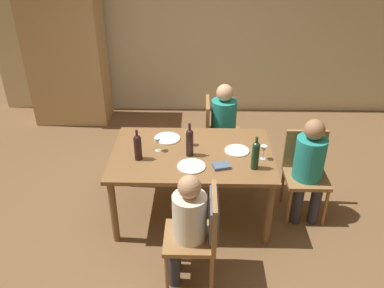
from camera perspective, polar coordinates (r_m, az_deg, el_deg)
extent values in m
plane|color=brown|center=(4.49, 0.00, -9.53)|extent=(10.00, 10.00, 0.00)
cube|color=beige|center=(6.39, 0.56, 16.30)|extent=(6.40, 0.12, 2.70)
cube|color=tan|center=(6.35, -17.51, 12.08)|extent=(1.10, 0.56, 2.10)
cube|color=brown|center=(4.06, 0.00, -1.47)|extent=(1.64, 1.08, 0.04)
cylinder|color=brown|center=(3.99, -11.15, -9.50)|extent=(0.07, 0.07, 0.72)
cylinder|color=brown|center=(3.96, 10.93, -9.82)|extent=(0.07, 0.07, 0.72)
cylinder|color=brown|center=(4.73, -9.00, -2.30)|extent=(0.07, 0.07, 0.72)
cylinder|color=brown|center=(4.71, 9.30, -2.52)|extent=(0.07, 0.07, 0.72)
cylinder|color=olive|center=(5.30, 6.32, -0.06)|extent=(0.04, 0.04, 0.44)
cylinder|color=olive|center=(4.98, 6.64, -2.25)|extent=(0.04, 0.04, 0.44)
cylinder|color=olive|center=(5.28, 2.21, -0.02)|extent=(0.04, 0.04, 0.44)
cylinder|color=olive|center=(4.96, 2.26, -2.21)|extent=(0.04, 0.04, 0.44)
cube|color=olive|center=(5.01, 4.46, 1.25)|extent=(0.44, 0.44, 0.04)
cube|color=olive|center=(4.89, 2.22, 3.75)|extent=(0.04, 0.44, 0.44)
cylinder|color=olive|center=(3.55, -3.65, -18.15)|extent=(0.04, 0.04, 0.44)
cylinder|color=olive|center=(3.81, -3.19, -13.90)|extent=(0.04, 0.04, 0.44)
cylinder|color=olive|center=(3.54, 2.82, -18.26)|extent=(0.04, 0.04, 0.44)
cylinder|color=olive|center=(3.80, 2.70, -13.99)|extent=(0.04, 0.04, 0.44)
cube|color=olive|center=(3.50, -0.34, -13.29)|extent=(0.44, 0.44, 0.04)
cube|color=olive|center=(3.34, 3.14, -10.32)|extent=(0.04, 0.44, 0.44)
cube|color=#4C5B75|center=(3.32, 3.15, -10.03)|extent=(0.07, 0.40, 0.31)
cylinder|color=olive|center=(4.41, 18.55, -8.66)|extent=(0.04, 0.04, 0.44)
cylinder|color=olive|center=(4.31, 13.67, -8.80)|extent=(0.04, 0.04, 0.44)
cylinder|color=olive|center=(4.69, 17.37, -5.79)|extent=(0.04, 0.04, 0.44)
cylinder|color=olive|center=(4.60, 12.80, -5.85)|extent=(0.04, 0.04, 0.44)
cube|color=olive|center=(4.36, 16.03, -4.71)|extent=(0.44, 0.44, 0.04)
cube|color=olive|center=(4.40, 15.89, -0.66)|extent=(0.44, 0.04, 0.44)
cylinder|color=#33333D|center=(5.21, 5.89, -0.50)|extent=(0.11, 0.11, 0.46)
cylinder|color=#33333D|center=(5.05, 6.03, -1.56)|extent=(0.11, 0.11, 0.46)
cylinder|color=teal|center=(4.90, 4.57, 3.68)|extent=(0.31, 0.31, 0.47)
sphere|color=tan|center=(4.76, 4.73, 7.34)|extent=(0.21, 0.21, 0.21)
cylinder|color=#33333D|center=(3.60, -2.60, -16.85)|extent=(0.11, 0.11, 0.46)
cylinder|color=#33333D|center=(3.72, -2.43, -14.91)|extent=(0.11, 0.11, 0.46)
cylinder|color=beige|center=(3.35, -0.35, -10.53)|extent=(0.29, 0.29, 0.44)
sphere|color=tan|center=(3.15, -0.37, -6.15)|extent=(0.19, 0.19, 0.19)
cylinder|color=#33333D|center=(4.41, 17.20, -8.23)|extent=(0.11, 0.11, 0.46)
cylinder|color=#33333D|center=(4.36, 14.83, -8.29)|extent=(0.11, 0.11, 0.46)
cylinder|color=teal|center=(4.24, 16.47, -2.07)|extent=(0.31, 0.31, 0.47)
sphere|color=#996B4C|center=(4.07, 17.15, 2.00)|extent=(0.21, 0.21, 0.21)
cylinder|color=#19381E|center=(3.79, 9.03, -1.95)|extent=(0.07, 0.07, 0.23)
sphere|color=#19381E|center=(3.73, 9.19, -0.25)|extent=(0.07, 0.07, 0.07)
cylinder|color=#19381E|center=(3.70, 9.25, 0.42)|extent=(0.03, 0.03, 0.08)
cylinder|color=black|center=(3.95, -0.34, -0.12)|extent=(0.08, 0.08, 0.24)
sphere|color=black|center=(3.88, -0.35, 1.57)|extent=(0.08, 0.08, 0.08)
cylinder|color=black|center=(3.86, -0.35, 2.32)|extent=(0.03, 0.03, 0.10)
cylinder|color=black|center=(3.93, -7.74, -0.81)|extent=(0.08, 0.08, 0.21)
sphere|color=black|center=(3.87, -7.86, 0.73)|extent=(0.08, 0.08, 0.08)
cylinder|color=black|center=(3.84, -7.91, 1.41)|extent=(0.03, 0.03, 0.09)
cylinder|color=silver|center=(4.01, 10.09, -2.08)|extent=(0.06, 0.06, 0.00)
cylinder|color=silver|center=(3.99, 10.14, -1.63)|extent=(0.01, 0.01, 0.07)
cone|color=silver|center=(3.95, 10.23, -0.74)|extent=(0.07, 0.07, 0.07)
cylinder|color=silver|center=(4.18, -0.49, -0.10)|extent=(0.06, 0.06, 0.00)
cylinder|color=silver|center=(4.17, -0.49, 0.34)|extent=(0.01, 0.01, 0.07)
cone|color=silver|center=(4.13, -0.49, 1.21)|extent=(0.07, 0.07, 0.07)
cylinder|color=silver|center=(4.10, -4.89, -0.93)|extent=(0.06, 0.06, 0.00)
cylinder|color=silver|center=(4.08, -4.92, -0.48)|extent=(0.01, 0.01, 0.07)
cone|color=silver|center=(4.04, -4.96, 0.40)|extent=(0.07, 0.07, 0.07)
cylinder|color=white|center=(4.10, 6.46, -0.95)|extent=(0.25, 0.25, 0.01)
cylinder|color=white|center=(4.30, -3.57, 0.81)|extent=(0.28, 0.28, 0.01)
cylinder|color=white|center=(3.82, -0.10, -3.20)|extent=(0.27, 0.27, 0.01)
cube|color=#4C5B75|center=(3.82, 4.24, -3.14)|extent=(0.19, 0.16, 0.03)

